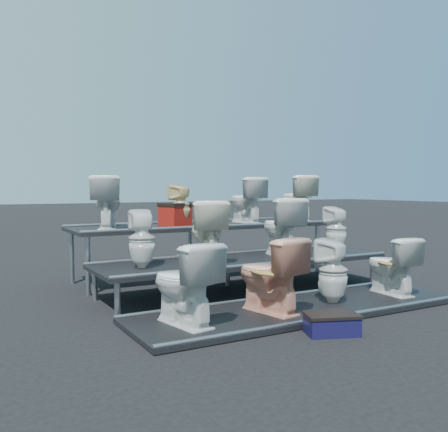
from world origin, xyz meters
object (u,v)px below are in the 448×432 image
toilet_0 (184,283)px  red_crate (175,216)px  toilet_6 (281,227)px  toilet_5 (207,231)px  toilet_11 (297,198)px  toilet_8 (107,202)px  toilet_1 (269,274)px  toilet_3 (391,265)px  toilet_9 (181,205)px  toilet_4 (142,239)px  step_stool (332,325)px  toilet_10 (246,200)px  toilet_2 (333,271)px  toilet_7 (336,229)px

toilet_0 → red_crate: 2.87m
toilet_0 → toilet_6: size_ratio=1.01×
toilet_5 → toilet_11: (2.50, 1.30, 0.39)m
toilet_6 → toilet_8: (-2.20, 1.30, 0.36)m
toilet_1 → toilet_11: bearing=-143.2°
toilet_3 → toilet_9: (-1.85, 2.60, 0.75)m
toilet_4 → toilet_3: bearing=167.8°
toilet_3 → toilet_8: (-3.03, 2.60, 0.81)m
toilet_11 → red_crate: bearing=8.4°
toilet_0 → toilet_11: bearing=-152.8°
toilet_4 → step_stool: toilet_4 is taller
toilet_5 → red_crate: (0.11, 1.31, 0.14)m
toilet_4 → toilet_10: size_ratio=0.95×
toilet_6 → toilet_10: 1.36m
toilet_0 → toilet_6: bearing=-158.8°
step_stool → toilet_4: bearing=139.8°
toilet_6 → toilet_0: bearing=43.5°
toilet_3 → toilet_8: bearing=-36.6°
toilet_1 → step_stool: size_ratio=1.69×
toilet_0 → toilet_10: toilet_10 is taller
toilet_3 → toilet_8: toilet_8 is taller
toilet_2 → toilet_10: size_ratio=1.02×
toilet_5 → step_stool: bearing=115.7°
toilet_1 → red_crate: bearing=-100.7°
toilet_5 → toilet_11: bearing=-134.1°
toilet_2 → toilet_3: size_ratio=1.03×
toilet_1 → toilet_10: bearing=-127.2°
toilet_0 → toilet_5: bearing=-135.9°
toilet_0 → red_crate: (1.06, 2.61, 0.53)m
toilet_2 → toilet_5: toilet_5 is taller
toilet_5 → toilet_11: toilet_11 is taller
toilet_0 → toilet_1: bearing=170.2°
toilet_2 → toilet_8: 3.39m
toilet_4 → toilet_0: bearing=100.2°
toilet_11 → toilet_4: bearing=29.4°
toilet_0 → red_crate: bearing=-121.9°
toilet_2 → toilet_3: 1.00m
toilet_10 → toilet_11: 1.08m
step_stool → toilet_1: bearing=121.7°
toilet_6 → toilet_11: toilet_11 is taller
toilet_11 → toilet_10: bearing=8.6°
toilet_8 → toilet_10: bearing=-159.3°
toilet_0 → toilet_9: bearing=-123.7°
toilet_0 → toilet_4: (0.03, 1.30, 0.34)m
toilet_3 → red_crate: (-1.94, 2.61, 0.58)m
toilet_1 → toilet_7: bearing=-159.5°
toilet_5 → toilet_9: bearing=-80.6°
toilet_7 → toilet_9: size_ratio=1.08×
toilet_4 → toilet_7: toilet_4 is taller
toilet_0 → toilet_10: 3.59m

